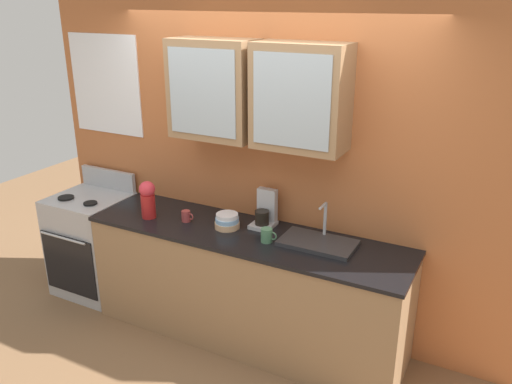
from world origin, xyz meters
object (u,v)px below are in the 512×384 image
vase (148,198)px  cup_near_sink (267,235)px  sink_faucet (318,242)px  bowl_stack (227,221)px  cup_near_bowls (186,216)px  coffee_maker (265,213)px  stove_range (93,243)px

vase → cup_near_sink: 1.05m
sink_faucet → bowl_stack: bearing=-176.0°
cup_near_bowls → coffee_maker: (0.59, 0.22, 0.06)m
sink_faucet → bowl_stack: 0.73m
sink_faucet → vase: 1.41m
cup_near_sink → cup_near_bowls: size_ratio=1.17×
stove_range → coffee_maker: coffee_maker is taller
cup_near_sink → cup_near_bowls: (-0.73, 0.03, -0.01)m
stove_range → cup_near_bowls: stove_range is taller
sink_faucet → coffee_maker: coffee_maker is taller
sink_faucet → cup_near_sink: (-0.35, -0.13, 0.03)m
stove_range → cup_near_sink: bearing=-1.9°
vase → coffee_maker: bearing=18.1°
bowl_stack → cup_near_sink: (0.38, -0.08, -0.00)m
stove_range → bowl_stack: bearing=0.8°
stove_range → vase: vase is taller
bowl_stack → vase: 0.68m
stove_range → cup_near_bowls: bearing=-1.4°
cup_near_sink → coffee_maker: coffee_maker is taller
sink_faucet → bowl_stack: (-0.73, -0.05, 0.03)m
sink_faucet → coffee_maker: bearing=165.9°
cup_near_bowls → bowl_stack: bearing=7.6°
cup_near_bowls → coffee_maker: bearing=20.7°
stove_range → cup_near_sink: (1.82, -0.06, 0.51)m
sink_faucet → bowl_stack: sink_faucet is taller
cup_near_bowls → coffee_maker: 0.63m
sink_faucet → cup_near_bowls: sink_faucet is taller
bowl_stack → cup_near_sink: size_ratio=1.57×
sink_faucet → coffee_maker: size_ratio=1.87×
cup_near_sink → vase: bearing=-177.8°
stove_range → coffee_maker: size_ratio=3.80×
stove_range → coffee_maker: bearing=6.7°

